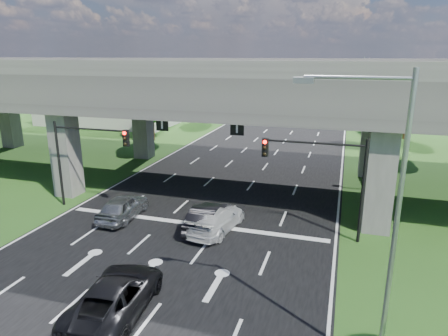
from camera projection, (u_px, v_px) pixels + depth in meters
The scene contains 19 objects.
ground at pixel (169, 249), 22.01m from camera, with size 160.00×160.00×0.00m, color #244716.
road at pixel (222, 191), 31.20m from camera, with size 18.00×120.00×0.03m, color black.
overpass at pixel (230, 87), 30.87m from camera, with size 80.00×15.00×10.00m.
warehouse at pixel (109, 111), 60.97m from camera, with size 20.00×10.00×4.00m, color #9E9E99.
signal_right at pixel (324, 169), 22.28m from camera, with size 5.76×0.54×6.00m.
signal_left at pixel (84, 150), 26.69m from camera, with size 5.76×0.54×6.00m.
streetlight_near at pixel (384, 209), 12.04m from camera, with size 3.38×0.25×10.00m.
streetlight_far at pixel (361, 101), 39.62m from camera, with size 3.38×0.25×10.00m.
streetlight_beyond at pixel (358, 89), 54.33m from camera, with size 3.38×0.25×10.00m.
tree_left_near at pixel (152, 101), 48.53m from camera, with size 4.50×4.50×7.80m.
tree_left_mid at pixel (159, 99), 56.91m from camera, with size 3.91×3.90×6.76m.
tree_left_far at pixel (204, 89), 62.87m from camera, with size 4.80×4.80×8.32m.
tree_right_near at pixel (388, 111), 42.84m from camera, with size 4.20×4.20×7.28m.
tree_right_mid at pixel (408, 106), 49.43m from camera, with size 3.91×3.90×6.76m.
tree_right_far at pixel (371, 94), 57.74m from camera, with size 4.50×4.50×7.80m.
car_silver at pixel (123, 207), 25.84m from camera, with size 1.84×4.57×1.56m, color #929699.
car_dark at pixel (207, 217), 24.22m from camera, with size 1.62×4.65×1.53m, color black.
car_white at pixel (216, 219), 24.05m from camera, with size 2.07×5.09×1.48m, color #B2B2B2.
car_trailing at pixel (116, 296), 16.37m from camera, with size 2.56×5.55×1.54m, color black.
Camera 1 is at (8.78, -18.16, 10.34)m, focal length 32.00 mm.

